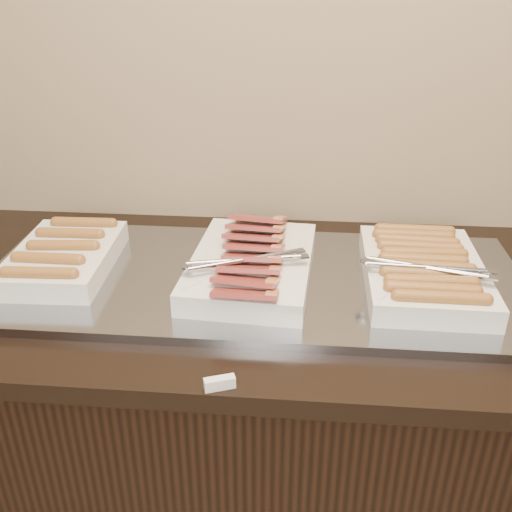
% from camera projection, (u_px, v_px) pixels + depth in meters
% --- Properties ---
extents(counter, '(2.06, 0.76, 0.90)m').
position_uv_depth(counter, '(246.00, 432.00, 1.49)').
color(counter, black).
rests_on(counter, ground).
extents(warming_tray, '(1.20, 0.50, 0.02)m').
position_uv_depth(warming_tray, '(253.00, 280.00, 1.28)').
color(warming_tray, gray).
rests_on(warming_tray, counter).
extents(dish_left, '(0.22, 0.33, 0.07)m').
position_uv_depth(dish_left, '(64.00, 257.00, 1.29)').
color(dish_left, silver).
rests_on(dish_left, warming_tray).
extents(dish_center, '(0.29, 0.42, 0.09)m').
position_uv_depth(dish_center, '(251.00, 263.00, 1.26)').
color(dish_center, silver).
rests_on(dish_center, warming_tray).
extents(dish_right, '(0.27, 0.37, 0.08)m').
position_uv_depth(dish_right, '(423.00, 270.00, 1.23)').
color(dish_right, silver).
rests_on(dish_right, warming_tray).
extents(label_holder, '(0.06, 0.03, 0.02)m').
position_uv_depth(label_holder, '(220.00, 383.00, 0.96)').
color(label_holder, silver).
rests_on(label_holder, counter).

